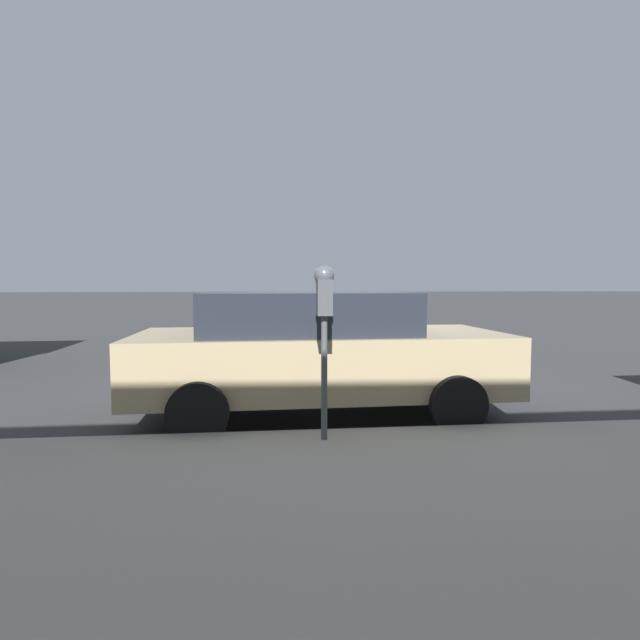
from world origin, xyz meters
TOP-DOWN VIEW (x-y plane):
  - ground_plane at (0.00, 0.00)m, footprint 220.00×220.00m
  - sidewalk at (-4.85, 0.00)m, footprint 5.30×56.00m
  - parking_meter at (-2.53, 0.44)m, footprint 0.21×0.19m
  - car_tan at (-1.10, 0.37)m, footprint 2.21×4.50m

SIDE VIEW (x-z plane):
  - ground_plane at x=0.00m, z-range 0.00..0.00m
  - sidewalk at x=-4.85m, z-range 0.00..0.14m
  - car_tan at x=-1.10m, z-range 0.04..1.57m
  - parking_meter at x=-2.53m, z-range 0.58..2.24m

